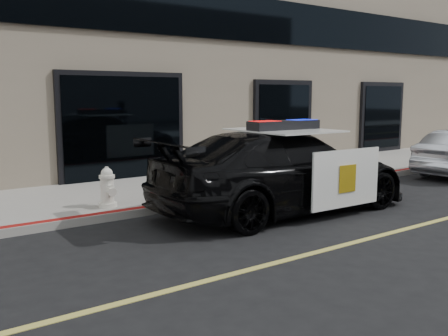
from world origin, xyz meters
TOP-DOWN VIEW (x-y plane):
  - ground at (0.00, 0.00)m, footprint 120.00×120.00m
  - sidewalk_n at (0.00, 5.25)m, footprint 60.00×3.50m
  - police_car at (0.22, 2.23)m, footprint 2.68×5.63m
  - fire_hydrant at (-2.70, 4.02)m, footprint 0.35×0.49m

SIDE VIEW (x-z plane):
  - ground at x=0.00m, z-range 0.00..0.00m
  - sidewalk_n at x=0.00m, z-range 0.00..0.15m
  - fire_hydrant at x=-2.70m, z-range 0.13..0.90m
  - police_car at x=0.22m, z-range -0.09..1.71m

